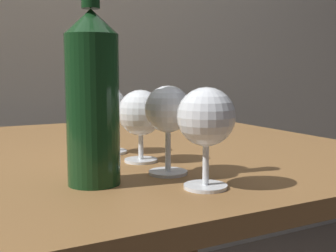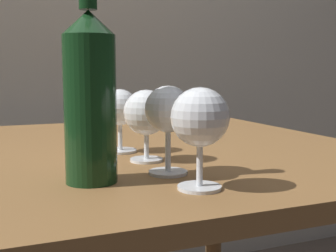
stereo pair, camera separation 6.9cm
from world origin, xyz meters
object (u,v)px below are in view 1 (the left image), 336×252
wine_glass_pinot (141,115)px  wine_bottle (93,94)px  wine_glass_merlot (168,112)px  wine_glass_port (206,120)px  wine_glass_cabernet (110,110)px

wine_glass_pinot → wine_bottle: 0.17m
wine_glass_merlot → wine_bottle: wine_bottle is taller
wine_glass_port → wine_glass_pinot: bearing=91.2°
wine_glass_port → wine_bottle: (-0.13, 0.10, 0.03)m
wine_glass_port → wine_glass_merlot: bearing=93.6°
wine_glass_port → wine_glass_cabernet: wine_glass_port is taller
wine_bottle → wine_glass_merlot: bearing=1.7°
wine_glass_port → wine_glass_merlot: wine_glass_port is taller
wine_glass_pinot → wine_bottle: (-0.13, -0.11, 0.05)m
wine_glass_merlot → wine_glass_cabernet: (-0.02, 0.21, -0.01)m
wine_bottle → wine_glass_pinot: bearing=41.5°
wine_glass_port → wine_glass_pinot: size_ratio=1.09×
wine_glass_port → wine_glass_merlot: size_ratio=1.01×
wine_glass_pinot → wine_glass_cabernet: 0.11m
wine_glass_merlot → wine_bottle: bearing=-178.3°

